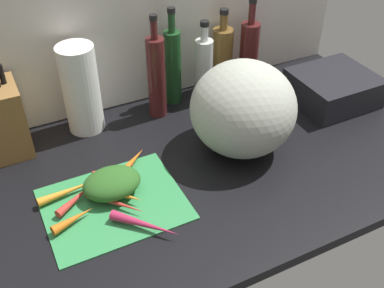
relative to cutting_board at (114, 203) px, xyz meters
The scene contains 21 objects.
ground_plane 14.93cm from the cutting_board, 23.96° to the left, with size 170.00×80.00×3.00cm, color black.
wall_back 55.14cm from the cutting_board, 73.09° to the left, with size 170.00×3.00×60.00cm, color silver.
cutting_board is the anchor object (origin of this frame).
carrot_0 2.79cm from the cutting_board, 14.27° to the left, with size 2.94×2.94×11.88cm, color orange.
carrot_1 9.29cm from the cutting_board, 149.64° to the left, with size 2.15×2.15×13.63cm, color red.
carrot_2 11.05cm from the cutting_board, 68.99° to the left, with size 2.62×2.62×11.73cm, color red.
carrot_3 11.13cm from the cutting_board, 168.07° to the right, with size 2.42×2.42×10.95cm, color orange.
carrot_4 12.24cm from the cutting_board, 71.46° to the right, with size 2.58×2.58×17.52cm, color #B2264C.
carrot_5 12.04cm from the cutting_board, 138.34° to the left, with size 2.20×2.20×16.57cm, color orange.
carrot_6 15.02cm from the cutting_board, 50.99° to the left, with size 2.30×2.30×11.52cm, color orange.
carrot_7 1.97cm from the cutting_board, 87.01° to the right, with size 2.14×2.14×16.30cm, color red.
carrot_greens_pile 5.15cm from the cutting_board, 73.47° to the left, with size 14.91×11.47×6.31cm, color #2D6023.
winter_squash 42.99cm from the cutting_board, ahead, with size 29.41×29.31×26.64cm, color #B2B7A8.
knife_block 41.01cm from the cutting_board, 119.76° to the left, with size 12.37×14.25×26.22cm.
paper_towel_roll 38.03cm from the cutting_board, 84.23° to the left, with size 10.77×10.77×27.05cm, color white.
bottle_0 43.81cm from the cutting_board, 51.29° to the left, with size 5.61×5.61×33.09cm.
bottle_1 52.08cm from the cutting_board, 47.99° to the left, with size 5.33×5.33×32.04cm.
bottle_2 55.92cm from the cutting_board, 38.22° to the left, with size 5.74×5.74×27.54cm.
bottle_3 65.66cm from the cutting_board, 36.15° to the left, with size 6.89×6.89×28.11cm.
bottle_4 71.95cm from the cutting_board, 30.40° to the left, with size 6.39×6.39×30.89cm.
dish_rack 81.90cm from the cutting_board, ahead, with size 24.94×22.76×9.75cm, color black.
Camera 1 is at (-32.75, -88.58, 83.68)cm, focal length 43.33 mm.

